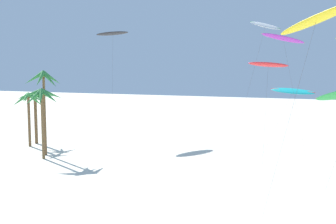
% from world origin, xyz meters
% --- Properties ---
extents(palm_tree_0, '(4.76, 4.57, 7.47)m').
position_xyz_m(palm_tree_0, '(-25.35, 39.35, 6.08)').
color(palm_tree_0, brown).
rests_on(palm_tree_0, ground).
extents(palm_tree_1, '(4.62, 4.46, 7.51)m').
position_xyz_m(palm_tree_1, '(-24.58, 37.30, 6.03)').
color(palm_tree_1, brown).
rests_on(palm_tree_1, ground).
extents(palm_tree_2, '(4.88, 4.96, 8.41)m').
position_xyz_m(palm_tree_2, '(-17.57, 31.88, 7.11)').
color(palm_tree_2, brown).
rests_on(palm_tree_2, ground).
extents(palm_tree_3, '(4.27, 4.33, 10.50)m').
position_xyz_m(palm_tree_3, '(-18.79, 33.70, 8.72)').
color(palm_tree_3, brown).
rests_on(palm_tree_3, ground).
extents(flying_kite_1, '(6.25, 5.91, 15.28)m').
position_xyz_m(flying_kite_1, '(12.84, 26.09, 14.15)').
color(flying_kite_1, yellow).
rests_on(flying_kite_1, ground).
extents(flying_kite_4, '(4.80, 10.17, 11.72)m').
position_xyz_m(flying_kite_4, '(6.71, 42.91, 11.18)').
color(flying_kite_4, red).
rests_on(flying_kite_4, ground).
extents(flying_kite_5, '(3.76, 7.16, 17.08)m').
position_xyz_m(flying_kite_5, '(-18.94, 50.26, 16.34)').
color(flying_kite_5, black).
rests_on(flying_kite_5, ground).
extents(flying_kite_6, '(5.72, 6.77, 8.47)m').
position_xyz_m(flying_kite_6, '(8.94, 48.64, 7.84)').
color(flying_kite_6, '#19B2B7').
rests_on(flying_kite_6, ground).
extents(flying_kite_8, '(6.46, 6.63, 15.49)m').
position_xyz_m(flying_kite_8, '(7.61, 48.23, 14.57)').
color(flying_kite_8, purple).
rests_on(flying_kite_8, ground).
extents(flying_kite_9, '(5.34, 6.74, 18.09)m').
position_xyz_m(flying_kite_9, '(4.03, 55.51, 17.09)').
color(flying_kite_9, white).
rests_on(flying_kite_9, ground).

